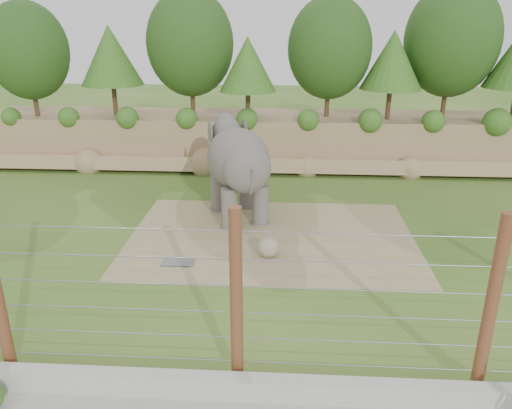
{
  "coord_description": "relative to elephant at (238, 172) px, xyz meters",
  "views": [
    {
      "loc": [
        0.93,
        -13.17,
        7.33
      ],
      "look_at": [
        0.0,
        2.0,
        1.6
      ],
      "focal_mm": 35.0,
      "sensor_mm": 36.0,
      "label": 1
    }
  ],
  "objects": [
    {
      "name": "ground",
      "position": [
        0.84,
        -4.8,
        -1.83
      ],
      "size": [
        90.0,
        90.0,
        0.0
      ],
      "primitive_type": "plane",
      "color": "#306619",
      "rests_on": "ground"
    },
    {
      "name": "back_embankment",
      "position": [
        1.43,
        7.87,
        2.14
      ],
      "size": [
        30.0,
        5.52,
        8.77
      ],
      "color": "#9A7958",
      "rests_on": "ground"
    },
    {
      "name": "dirt_patch",
      "position": [
        1.34,
        -1.8,
        -1.82
      ],
      "size": [
        10.0,
        7.0,
        0.02
      ],
      "primitive_type": "cube",
      "color": "#95875D",
      "rests_on": "ground"
    },
    {
      "name": "drain_grate",
      "position": [
        -1.56,
        -3.98,
        -1.79
      ],
      "size": [
        1.0,
        0.6,
        0.03
      ],
      "primitive_type": "cube",
      "color": "#262628",
      "rests_on": "dirt_patch"
    },
    {
      "name": "elephant",
      "position": [
        0.0,
        0.0,
        0.0
      ],
      "size": [
        3.34,
        4.9,
        3.65
      ],
      "primitive_type": null,
      "rotation": [
        0.0,
        0.0,
        0.34
      ],
      "color": "#5E5A55",
      "rests_on": "ground"
    },
    {
      "name": "stone_ball",
      "position": [
        1.28,
        -3.4,
        -1.46
      ],
      "size": [
        0.7,
        0.7,
        0.7
      ],
      "primitive_type": "sphere",
      "color": "gray",
      "rests_on": "dirt_patch"
    },
    {
      "name": "retaining_wall",
      "position": [
        0.84,
        -9.8,
        -1.58
      ],
      "size": [
        26.0,
        0.35,
        0.5
      ],
      "primitive_type": "cube",
      "color": "#A19F95",
      "rests_on": "ground"
    },
    {
      "name": "barrier_fence",
      "position": [
        0.84,
        -9.3,
        0.17
      ],
      "size": [
        20.26,
        0.26,
        4.0
      ],
      "color": "#5C2C20",
      "rests_on": "ground"
    }
  ]
}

